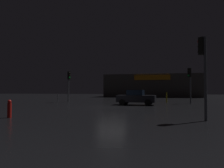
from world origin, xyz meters
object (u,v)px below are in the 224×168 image
store_building (153,86)px  car_near (136,97)px  traffic_signal_cross_right (69,80)px  fire_hydrant (9,109)px  traffic_signal_main (203,61)px  traffic_signal_cross_left (190,79)px

store_building → car_near: size_ratio=5.26×
traffic_signal_cross_right → car_near: (8.86, -3.15, -1.98)m
car_near → fire_hydrant: (-5.75, -11.42, -0.28)m
traffic_signal_main → fire_hydrant: 10.59m
store_building → fire_hydrant: bearing=-99.8°
car_near → traffic_signal_main: bearing=-66.4°
traffic_signal_main → traffic_signal_cross_right: traffic_signal_main is taller
traffic_signal_cross_left → fire_hydrant: 19.13m
traffic_signal_main → car_near: 11.39m
traffic_signal_main → fire_hydrant: bearing=-173.4°
car_near → fire_hydrant: 12.79m
traffic_signal_main → traffic_signal_cross_right: bearing=134.9°
store_building → traffic_signal_cross_right: store_building is taller
traffic_signal_main → traffic_signal_cross_right: (-13.33, 13.39, -0.26)m
store_building → fire_hydrant: store_building is taller
traffic_signal_cross_right → fire_hydrant: 15.07m
car_near → fire_hydrant: car_near is taller
store_building → traffic_signal_cross_right: (-9.72, -23.54, 0.28)m
traffic_signal_main → traffic_signal_cross_left: traffic_signal_main is taller
traffic_signal_cross_right → fire_hydrant: bearing=-78.0°
traffic_signal_cross_right → fire_hydrant: traffic_signal_cross_right is taller
traffic_signal_main → traffic_signal_cross_left: bearing=84.9°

